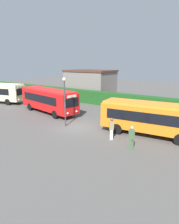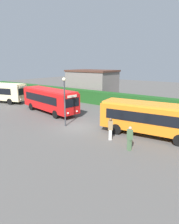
% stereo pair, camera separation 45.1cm
% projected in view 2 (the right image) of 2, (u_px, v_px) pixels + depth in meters
% --- Properties ---
extents(ground_plane, '(111.89, 111.89, 0.00)m').
position_uv_depth(ground_plane, '(78.00, 127.00, 20.05)').
color(ground_plane, '#514F4C').
extents(bus_cream, '(9.63, 4.75, 3.18)m').
position_uv_depth(bus_cream, '(0.00, 91.00, 32.22)').
color(bus_cream, beige).
rests_on(bus_cream, ground_plane).
extents(bus_red, '(9.86, 3.93, 3.15)m').
position_uv_depth(bus_red, '(49.00, 99.00, 25.47)').
color(bus_red, red).
rests_on(bus_red, ground_plane).
extents(bus_orange, '(9.00, 3.46, 2.98)m').
position_uv_depth(bus_orange, '(150.00, 117.00, 17.23)').
color(bus_orange, orange).
rests_on(bus_orange, ground_plane).
extents(person_left, '(0.47, 0.43, 1.94)m').
position_uv_depth(person_left, '(110.00, 128.00, 16.48)').
color(person_left, silver).
rests_on(person_left, ground_plane).
extents(person_center, '(0.47, 0.40, 1.91)m').
position_uv_depth(person_center, '(130.00, 138.00, 14.41)').
color(person_center, '#4C6B47').
rests_on(person_center, ground_plane).
extents(hedge_row, '(67.94, 1.57, 2.04)m').
position_uv_depth(hedge_row, '(126.00, 101.00, 28.19)').
color(hedge_row, '#1B4C1B').
rests_on(hedge_row, ground_plane).
extents(depot_building, '(8.64, 6.04, 5.17)m').
position_uv_depth(depot_building, '(92.00, 84.00, 36.33)').
color(depot_building, slate).
rests_on(depot_building, ground_plane).
extents(traffic_cone, '(0.36, 0.36, 0.60)m').
position_uv_depth(traffic_cone, '(17.00, 94.00, 39.39)').
color(traffic_cone, orange).
rests_on(traffic_cone, ground_plane).
extents(lamppost, '(0.36, 0.36, 5.04)m').
position_uv_depth(lamppost, '(65.00, 96.00, 19.57)').
color(lamppost, '#38383D').
rests_on(lamppost, ground_plane).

